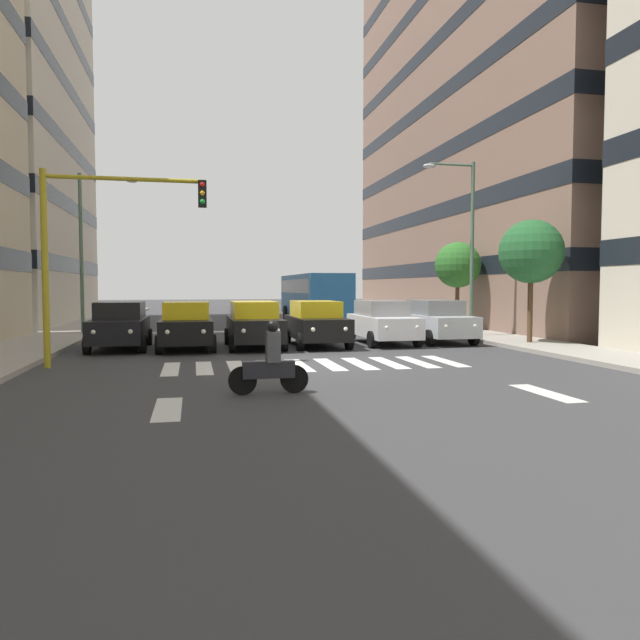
{
  "coord_description": "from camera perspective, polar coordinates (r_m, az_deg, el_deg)",
  "views": [
    {
      "loc": [
        3.42,
        16.7,
        2.27
      ],
      "look_at": [
        -0.9,
        -3.43,
        1.11
      ],
      "focal_mm": 33.19,
      "sensor_mm": 36.0,
      "label": 1
    }
  ],
  "objects": [
    {
      "name": "street_tree_0",
      "position": [
        23.9,
        19.69,
        6.19
      ],
      "size": [
        2.41,
        2.41,
        4.65
      ],
      "color": "#513823",
      "rests_on": "sidewalk_left"
    },
    {
      "name": "street_tree_1",
      "position": [
        30.06,
        13.14,
        5.17
      ],
      "size": [
        2.26,
        2.26,
        4.32
      ],
      "color": "#513823",
      "rests_on": "sidewalk_left"
    },
    {
      "name": "crosswalk_markings",
      "position": [
        17.2,
        -0.53,
        -4.33
      ],
      "size": [
        8.55,
        2.8,
        0.01
      ],
      "color": "silver",
      "rests_on": "ground_plane"
    },
    {
      "name": "sidewalk_left",
      "position": [
        21.06,
        24.9,
        -3.05
      ],
      "size": [
        2.79,
        90.0,
        0.15
      ],
      "primitive_type": "cube",
      "color": "#9E998E",
      "rests_on": "ground_plane"
    },
    {
      "name": "car_5",
      "position": [
        22.6,
        -18.71,
        -0.45
      ],
      "size": [
        2.02,
        4.44,
        1.72
      ],
      "color": "black",
      "rests_on": "ground_plane"
    },
    {
      "name": "street_lamp_left",
      "position": [
        26.51,
        13.8,
        8.25
      ],
      "size": [
        2.36,
        0.28,
        7.47
      ],
      "color": "#4C6B56",
      "rests_on": "sidewalk_left"
    },
    {
      "name": "car_3",
      "position": [
        22.07,
        -6.38,
        -0.38
      ],
      "size": [
        2.02,
        4.44,
        1.72
      ],
      "color": "black",
      "rests_on": "ground_plane"
    },
    {
      "name": "bus_behind_traffic",
      "position": [
        36.77,
        -0.62,
        2.6
      ],
      "size": [
        2.78,
        10.5,
        3.0
      ],
      "color": "#286BAD",
      "rests_on": "ground_plane"
    },
    {
      "name": "building_left_block_0",
      "position": [
        40.91,
        16.93,
        21.14
      ],
      "size": [
        9.34,
        28.2,
        29.88
      ],
      "color": "#846656",
      "rests_on": "ground_plane"
    },
    {
      "name": "traffic_light_gantry",
      "position": [
        17.86,
        -20.98,
        7.66
      ],
      "size": [
        4.5,
        0.36,
        5.5
      ],
      "color": "#AD991E",
      "rests_on": "ground_plane"
    },
    {
      "name": "ground_plane",
      "position": [
        17.2,
        -0.53,
        -4.34
      ],
      "size": [
        180.0,
        180.0,
        0.0
      ],
      "primitive_type": "plane",
      "color": "#38383A"
    },
    {
      "name": "street_lamp_right",
      "position": [
        29.33,
        -21.27,
        7.5
      ],
      "size": [
        2.65,
        0.28,
        7.28
      ],
      "color": "#4C6B56",
      "rests_on": "sidewalk_right"
    },
    {
      "name": "car_2",
      "position": [
        22.55,
        -0.37,
        -0.28
      ],
      "size": [
        2.02,
        4.44,
        1.72
      ],
      "color": "black",
      "rests_on": "ground_plane"
    },
    {
      "name": "lane_arrow_0",
      "position": [
        13.58,
        20.93,
        -6.58
      ],
      "size": [
        0.5,
        2.2,
        0.01
      ],
      "primitive_type": "cube",
      "color": "silver",
      "rests_on": "ground_plane"
    },
    {
      "name": "lane_arrow_1",
      "position": [
        11.44,
        -14.47,
        -8.29
      ],
      "size": [
        0.5,
        2.2,
        0.01
      ],
      "primitive_type": "cube",
      "color": "silver",
      "rests_on": "ground_plane"
    },
    {
      "name": "car_0",
      "position": [
        24.54,
        11.15,
        -0.06
      ],
      "size": [
        2.02,
        4.44,
        1.72
      ],
      "color": "#B2B7BC",
      "rests_on": "ground_plane"
    },
    {
      "name": "car_1",
      "position": [
        23.53,
        6.05,
        -0.15
      ],
      "size": [
        2.02,
        4.44,
        1.72
      ],
      "color": "silver",
      "rests_on": "ground_plane"
    },
    {
      "name": "motorcycle_with_rider",
      "position": [
        12.56,
        -4.84,
        -4.2
      ],
      "size": [
        1.7,
        0.36,
        1.57
      ],
      "color": "black",
      "rests_on": "ground_plane"
    },
    {
      "name": "car_4",
      "position": [
        21.97,
        -12.77,
        -0.46
      ],
      "size": [
        2.02,
        4.44,
        1.72
      ],
      "color": "black",
      "rests_on": "ground_plane"
    }
  ]
}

